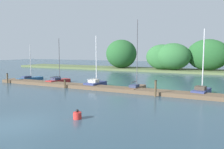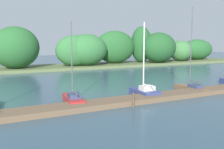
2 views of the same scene
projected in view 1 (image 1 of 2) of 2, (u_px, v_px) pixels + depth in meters
ground at (13, 126)px, 11.94m from camera, size 160.00×160.00×0.00m
dock_pier at (111, 89)px, 22.76m from camera, size 30.52×1.80×0.35m
far_shore at (203, 58)px, 41.38m from camera, size 72.56×8.67×7.20m
sailboat_0 at (30, 78)px, 30.59m from camera, size 1.68×3.96×4.95m
sailboat_1 at (59, 81)px, 27.88m from camera, size 1.46×3.57×5.59m
sailboat_2 at (96, 83)px, 25.02m from camera, size 1.56×3.06×5.70m
sailboat_3 at (136, 87)px, 22.86m from camera, size 1.11×3.78×7.17m
sailboat_4 at (202, 90)px, 20.55m from camera, size 1.62×3.32×6.02m
mooring_piling_0 at (7, 78)px, 27.73m from camera, size 0.24×0.24×1.27m
mooring_piling_1 at (65, 84)px, 23.95m from camera, size 0.19×0.19×1.01m
mooring_piling_2 at (156, 88)px, 19.37m from camera, size 0.20×0.20×1.49m
channel_buoy_0 at (77, 115)px, 13.11m from camera, size 0.49×0.49×0.58m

